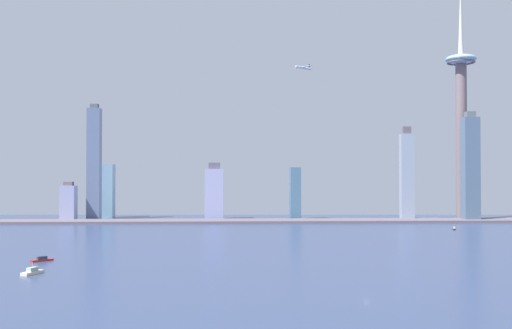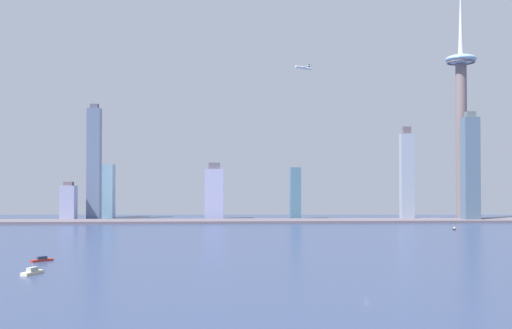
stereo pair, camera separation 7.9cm
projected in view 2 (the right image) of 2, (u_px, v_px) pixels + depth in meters
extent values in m
plane|color=navy|center=(366.00, 299.00, 316.39)|extent=(6000.00, 6000.00, 0.00)
cube|color=#5D545F|center=(283.00, 221.00, 838.78)|extent=(791.51, 55.91, 3.41)
cylinder|color=slate|center=(461.00, 139.00, 888.63)|extent=(15.93, 15.93, 237.13)
ellipsoid|color=#89ABC7|center=(461.00, 59.00, 890.83)|extent=(44.71, 44.71, 13.82)
torus|color=slate|center=(461.00, 62.00, 890.74)|extent=(40.77, 40.77, 2.76)
cone|color=silver|center=(461.00, 18.00, 891.98)|extent=(7.97, 7.97, 109.45)
cube|color=slate|center=(94.00, 164.00, 885.03)|extent=(18.94, 16.83, 163.73)
cube|color=#505262|center=(94.00, 106.00, 886.61)|extent=(11.36, 10.10, 6.44)
cube|color=#999ECB|center=(214.00, 194.00, 893.94)|extent=(27.66, 25.36, 74.63)
cube|color=#585261|center=(214.00, 166.00, 894.72)|extent=(16.59, 15.22, 9.42)
cube|color=#456A85|center=(295.00, 193.00, 890.96)|extent=(15.30, 24.79, 76.99)
cube|color=slate|center=(470.00, 169.00, 854.92)|extent=(21.92, 19.01, 147.68)
cube|color=#566165|center=(470.00, 115.00, 856.36)|extent=(13.15, 11.41, 8.16)
cube|color=#83ABC3|center=(108.00, 191.00, 925.18)|extent=(18.65, 23.80, 82.13)
cube|color=#8D99AD|center=(407.00, 177.00, 873.45)|extent=(19.09, 12.83, 125.43)
cube|color=#5B505B|center=(407.00, 130.00, 874.71)|extent=(11.45, 7.70, 10.53)
cube|color=#9299C3|center=(69.00, 203.00, 861.47)|extent=(20.62, 20.06, 50.54)
cube|color=#61535C|center=(69.00, 184.00, 861.99)|extent=(12.37, 12.03, 5.58)
cube|color=black|center=(454.00, 229.00, 719.25)|extent=(5.13, 8.26, 1.59)
cube|color=beige|center=(454.00, 228.00, 719.28)|extent=(2.99, 3.86, 1.93)
cube|color=beige|center=(32.00, 273.00, 394.90)|extent=(11.40, 17.29, 2.04)
cube|color=#9DA89C|center=(32.00, 269.00, 394.94)|extent=(6.33, 8.16, 2.59)
cylinder|color=silver|center=(32.00, 265.00, 395.00)|extent=(0.24, 0.24, 3.13)
cube|color=#A8251B|center=(42.00, 260.00, 455.37)|extent=(15.57, 14.27, 1.43)
cube|color=#28354D|center=(42.00, 258.00, 455.40)|extent=(7.66, 7.22, 2.38)
cylinder|color=silver|center=(303.00, 68.00, 833.10)|extent=(23.58, 19.67, 3.17)
sphere|color=silver|center=(296.00, 67.00, 824.07)|extent=(3.17, 3.17, 3.17)
cube|color=silver|center=(303.00, 67.00, 833.12)|extent=(22.43, 26.95, 0.50)
cube|color=silver|center=(309.00, 68.00, 840.68)|extent=(8.79, 10.18, 0.40)
cube|color=#2D333D|center=(309.00, 66.00, 840.75)|extent=(2.19, 1.88, 5.00)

